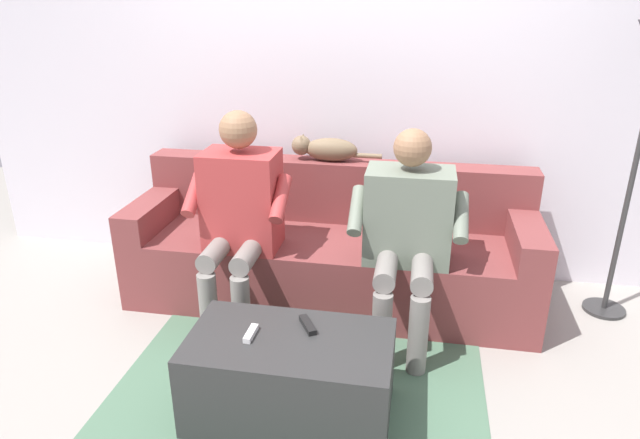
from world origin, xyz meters
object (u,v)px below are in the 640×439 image
at_px(coffee_table, 290,377).
at_px(remote_white, 251,333).
at_px(person_left_seated, 407,226).
at_px(cat_on_backrest, 325,149).
at_px(remote_black, 308,325).
at_px(person_right_seated, 239,208).
at_px(couch, 331,252).

xyz_separation_m(coffee_table, remote_white, (0.17, 0.01, 0.21)).
bearing_deg(person_left_seated, cat_on_backrest, -46.83).
relative_size(person_left_seated, remote_black, 7.87).
bearing_deg(person_left_seated, remote_black, 58.63).
relative_size(coffee_table, remote_white, 7.24).
height_order(person_left_seated, person_right_seated, person_right_seated).
height_order(couch, remote_black, couch).
relative_size(person_right_seated, remote_black, 8.28).
distance_m(coffee_table, remote_black, 0.24).
bearing_deg(coffee_table, couch, -90.00).
xyz_separation_m(person_left_seated, cat_on_backrest, (0.54, -0.57, 0.24)).
relative_size(coffee_table, remote_black, 6.11).
distance_m(couch, remote_white, 1.13).
relative_size(couch, person_right_seated, 2.00).
distance_m(cat_on_backrest, remote_black, 1.33).
distance_m(couch, coffee_table, 1.10).
xyz_separation_m(person_right_seated, cat_on_backrest, (-0.38, -0.57, 0.21)).
bearing_deg(remote_black, coffee_table, 120.40).
bearing_deg(couch, person_right_seated, 35.98).
bearing_deg(cat_on_backrest, remote_black, 96.43).
distance_m(person_left_seated, person_right_seated, 0.92).
xyz_separation_m(person_left_seated, remote_white, (0.63, 0.77, -0.24)).
distance_m(coffee_table, cat_on_backrest, 1.50).
height_order(person_right_seated, remote_white, person_right_seated).
bearing_deg(remote_black, person_left_seated, -61.29).
bearing_deg(person_left_seated, person_right_seated, -0.55).
xyz_separation_m(coffee_table, cat_on_backrest, (0.08, -1.33, 0.68)).
bearing_deg(couch, coffee_table, 90.00).
height_order(remote_black, remote_white, same).
xyz_separation_m(couch, cat_on_backrest, (0.08, -0.23, 0.59)).
relative_size(person_right_seated, remote_white, 9.81).
relative_size(couch, person_left_seated, 2.10).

